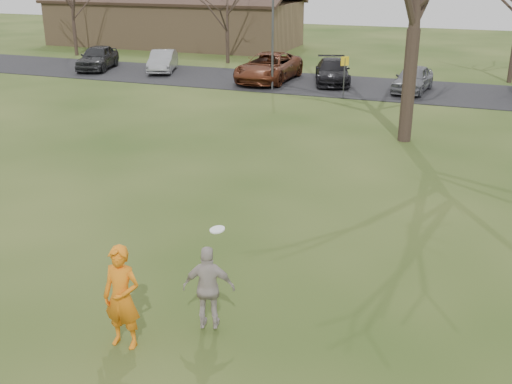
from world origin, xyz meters
TOP-DOWN VIEW (x-y plane):
  - ground at (0.00, 0.00)m, footprint 120.00×120.00m
  - parking_strip at (0.00, 25.00)m, footprint 62.00×6.50m
  - player_defender at (-0.86, -0.38)m, footprint 0.72×0.49m
  - car_0 at (-18.65, 24.93)m, footprint 2.94×4.75m
  - car_1 at (-14.31, 25.58)m, footprint 2.66×4.23m
  - car_2 at (-7.05, 24.88)m, footprint 2.71×5.74m
  - car_3 at (-3.44, 25.49)m, footprint 3.07×4.92m
  - car_4 at (1.11, 24.64)m, footprint 2.01×4.14m
  - catching_play at (0.40, 0.51)m, footprint 1.02×0.64m
  - building at (-20.00, 38.00)m, footprint 20.60×8.50m
  - lamp_post at (-6.00, 22.50)m, footprint 0.34×0.34m
  - sign_yellow at (-2.00, 22.00)m, footprint 0.35×0.35m
  - small_tree_row at (4.38, 30.06)m, footprint 55.00×5.90m

SIDE VIEW (x-z plane):
  - ground at x=0.00m, z-range 0.00..0.00m
  - parking_strip at x=0.00m, z-range 0.00..0.04m
  - car_1 at x=-14.31m, z-range 0.04..1.36m
  - car_3 at x=-3.44m, z-range 0.04..1.37m
  - car_4 at x=1.11m, z-range 0.04..1.40m
  - car_0 at x=-18.65m, z-range 0.04..1.55m
  - car_2 at x=-7.05m, z-range 0.04..1.63m
  - catching_play at x=0.40m, z-range -0.06..1.94m
  - player_defender at x=-0.86m, z-range 0.00..1.93m
  - sign_yellow at x=-2.00m, z-range 0.41..2.49m
  - building at x=-20.00m, z-range -0.64..4.50m
  - small_tree_row at x=4.38m, z-range -0.36..8.14m
  - lamp_post at x=-6.00m, z-range 0.83..7.10m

